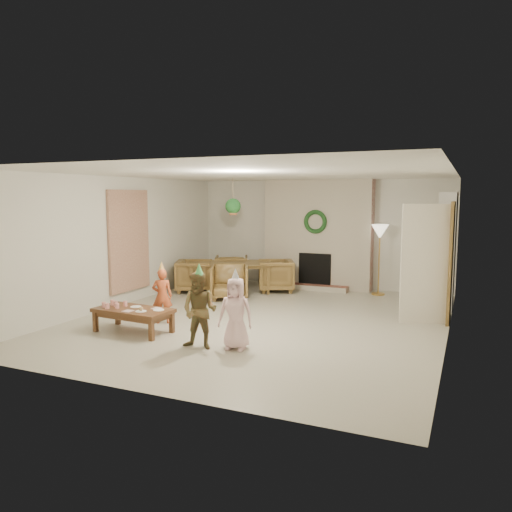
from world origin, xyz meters
The scene contains 56 objects.
floor centered at (0.00, 0.00, 0.00)m, with size 7.00×7.00×0.00m, color #B7B29E.
ceiling centered at (0.00, 0.00, 2.50)m, with size 7.00×7.00×0.00m, color white.
wall_back centered at (0.00, 3.50, 1.25)m, with size 7.00×7.00×0.00m, color silver.
wall_front centered at (0.00, -3.50, 1.25)m, with size 7.00×7.00×0.00m, color silver.
wall_left centered at (-3.00, 0.00, 1.25)m, with size 7.00×7.00×0.00m, color silver.
wall_right centered at (3.00, 0.00, 1.25)m, with size 7.00×7.00×0.00m, color silver.
fireplace_mass centered at (0.00, 3.30, 1.25)m, with size 2.50×0.40×2.50m, color #52151A.
fireplace_hearth centered at (0.00, 2.95, 0.06)m, with size 1.60×0.30×0.12m, color maroon.
fireplace_firebox centered at (0.00, 3.12, 0.45)m, with size 0.75×0.12×0.75m, color black.
fireplace_wreath centered at (0.00, 3.07, 1.55)m, with size 0.54×0.54×0.10m, color #173E1B.
floor_lamp_base centered at (1.46, 3.00, 0.02)m, with size 0.28×0.28×0.03m, color gold.
floor_lamp_post centered at (1.46, 3.00, 0.71)m, with size 0.03×0.03×1.37m, color gold.
floor_lamp_shade centered at (1.46, 3.00, 1.37)m, with size 0.37×0.37×0.30m, color beige.
bookshelf_carcass centered at (2.84, 2.30, 1.10)m, with size 0.30×1.00×2.20m, color white.
bookshelf_shelf_a centered at (2.82, 2.30, 0.45)m, with size 0.30×0.92×0.03m, color white.
bookshelf_shelf_b centered at (2.82, 2.30, 0.85)m, with size 0.30×0.92×0.03m, color white.
bookshelf_shelf_c centered at (2.82, 2.30, 1.25)m, with size 0.30×0.92×0.03m, color white.
bookshelf_shelf_d centered at (2.82, 2.30, 1.65)m, with size 0.30×0.92×0.03m, color white.
books_row_lower centered at (2.80, 2.15, 0.59)m, with size 0.20×0.40×0.24m, color #9A3F1C.
books_row_mid centered at (2.80, 2.35, 0.99)m, with size 0.20×0.44×0.24m, color #275690.
books_row_upper centered at (2.80, 2.20, 1.38)m, with size 0.20×0.36×0.22m, color gold.
door_frame centered at (2.96, 1.20, 1.02)m, with size 0.05×0.86×2.04m, color brown.
door_leaf centered at (2.58, 0.82, 1.00)m, with size 0.05×0.80×2.00m, color beige.
curtain_panel centered at (-2.96, 0.20, 1.25)m, with size 0.06×1.20×2.00m, color #C7A98D.
dining_table centered at (-1.65, 2.06, 0.32)m, with size 1.84×1.03×0.65m, color brown.
dining_chair_near centered at (-1.31, 1.32, 0.36)m, with size 0.76×0.79×0.72m, color brown.
dining_chair_far centered at (-1.99, 2.79, 0.36)m, with size 0.76×0.79×0.72m, color brown.
dining_chair_left centered at (-2.38, 1.72, 0.36)m, with size 0.76×0.79×0.72m, color brown.
dining_chair_right centered at (-0.73, 2.48, 0.36)m, with size 0.76×0.79×0.72m, color brown.
hanging_plant_cord centered at (-1.30, 1.50, 2.15)m, with size 0.01×0.01×0.70m, color tan.
hanging_plant_pot centered at (-1.30, 1.50, 1.80)m, with size 0.16×0.16×0.12m, color #9E5B33.
hanging_plant_foliage centered at (-1.30, 1.50, 1.92)m, with size 0.32×0.32×0.32m, color #1B5223.
coffee_table_top centered at (-1.55, -1.56, 0.35)m, with size 1.23×0.61×0.06m, color brown.
coffee_table_apron centered at (-1.55, -1.56, 0.28)m, with size 1.13×0.52×0.08m, color brown.
coffee_leg_fl centered at (-2.12, -1.77, 0.16)m, with size 0.07×0.07×0.32m, color brown.
coffee_leg_fr centered at (-1.01, -1.84, 0.16)m, with size 0.07×0.07×0.32m, color brown.
coffee_leg_bl centered at (-2.08, -1.27, 0.16)m, with size 0.07×0.07×0.32m, color brown.
coffee_leg_br centered at (-0.97, -1.34, 0.16)m, with size 0.07×0.07×0.32m, color brown.
cup_a centered at (-2.02, -1.67, 0.42)m, with size 0.07×0.07×0.08m, color white.
cup_b centered at (-2.01, -1.48, 0.42)m, with size 0.07×0.07×0.08m, color white.
cup_c centered at (-1.91, -1.72, 0.42)m, with size 0.07×0.07×0.08m, color white.
cup_d centered at (-1.90, -1.54, 0.42)m, with size 0.07×0.07×0.08m, color white.
cup_e centered at (-1.78, -1.66, 0.42)m, with size 0.07×0.07×0.08m, color white.
cup_f centered at (-1.77, -1.47, 0.42)m, with size 0.07×0.07×0.08m, color white.
plate_a centered at (-1.59, -1.44, 0.38)m, with size 0.17×0.17×0.01m, color white.
plate_b centered at (-1.32, -1.67, 0.38)m, with size 0.17×0.17×0.01m, color white.
plate_c centered at (-1.12, -1.49, 0.38)m, with size 0.17×0.17×0.01m, color white.
food_scoop centered at (-1.32, -1.67, 0.42)m, with size 0.07×0.07×0.07m, color tan.
napkin_left centered at (-1.51, -1.73, 0.38)m, with size 0.14×0.14×0.01m, color #DCA2A9.
napkin_right centered at (-1.21, -1.41, 0.38)m, with size 0.14×0.14×0.01m, color #DCA2A9.
child_red centered at (-1.45, -0.90, 0.46)m, with size 0.34×0.22×0.92m, color #C15129.
party_hat_red centered at (-1.45, -0.90, 0.96)m, with size 0.13×0.13×0.17m, color #D7D747.
child_plaid centered at (-0.17, -1.86, 0.54)m, with size 0.53×0.41×1.08m, color brown.
party_hat_plaid centered at (-0.17, -1.86, 1.12)m, with size 0.13×0.13×0.18m, color #50BB61.
child_pink centered at (0.30, -1.68, 0.51)m, with size 0.49×0.32×1.01m, color #F7C5CA.
party_hat_pink centered at (0.30, -1.68, 1.05)m, with size 0.13×0.13×0.18m, color silver.
Camera 1 is at (3.25, -7.73, 2.12)m, focal length 34.68 mm.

